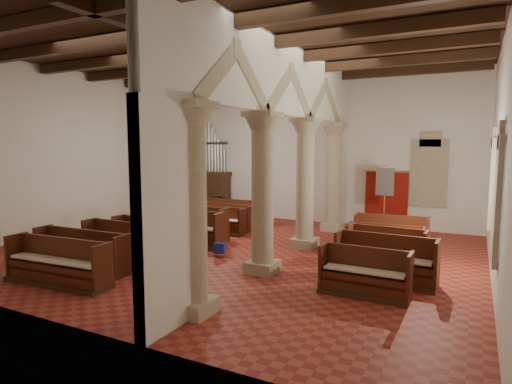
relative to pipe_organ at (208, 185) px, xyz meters
The scene contains 34 objects.
floor 7.24m from the pipe_organ, 50.71° to the right, with size 14.00×14.00×0.00m, color maroon.
ceiling 8.48m from the pipe_organ, 50.71° to the right, with size 14.00×14.00×0.00m, color #331F11.
wall_back 4.81m from the pipe_organ, ahead, with size 14.00×0.02×6.00m, color white.
wall_front 12.46m from the pipe_organ, 68.63° to the right, with size 14.00×0.02×6.00m, color white.
wall_left 6.26m from the pipe_organ, 114.44° to the right, with size 0.02×12.00×6.00m, color white.
wall_right 12.85m from the pipe_organ, 25.56° to the right, with size 0.02×12.00×6.00m, color white.
ceiling_beams 8.38m from the pipe_organ, 50.71° to the right, with size 13.80×11.80×0.30m, color #382212, non-canonical shape.
arcade 8.65m from the pipe_organ, 41.12° to the right, with size 0.90×11.90×6.00m.
window_right_a 13.47m from the pipe_organ, 31.37° to the right, with size 0.03×1.00×2.20m, color #34755A.
window_right_b 11.89m from the pipe_organ, 14.65° to the right, with size 0.03×1.00×2.20m, color #34755A.
window_back 9.55m from the pipe_organ, ahead, with size 1.00×0.03×2.20m, color #34755A.
pipe_organ is the anchor object (origin of this frame).
lectern 1.64m from the pipe_organ, 31.40° to the right, with size 0.52×0.54×1.07m.
dossal_curtain 8.01m from the pipe_organ, ahead, with size 1.80×0.07×2.17m.
processional_banner 8.49m from the pipe_organ, 11.28° to the right, with size 0.61×0.78×2.67m.
hymnal_box_a 10.33m from the pipe_organ, 72.50° to the right, with size 0.34×0.28×0.34m, color navy.
hymnal_box_b 8.94m from the pipe_organ, 58.80° to the right, with size 0.29×0.23×0.29m, color navy.
hymnal_box_c 7.71m from the pipe_organ, 53.93° to the right, with size 0.31×0.25×0.31m, color navy.
tube_heater_a 10.38m from the pipe_organ, 79.91° to the right, with size 0.11×0.11×1.09m, color white.
tube_heater_b 9.36m from the pipe_organ, 81.94° to the right, with size 0.11×0.11×1.09m, color white.
nave_pew_0 10.35m from the pipe_organ, 76.36° to the right, with size 2.84×0.91×1.08m.
nave_pew_1 9.26m from the pipe_organ, 77.44° to the right, with size 2.89×0.79×1.05m.
nave_pew_2 8.13m from the pipe_organ, 72.49° to the right, with size 3.17×0.76×1.06m.
nave_pew_3 7.18m from the pipe_organ, 69.82° to the right, with size 3.06×0.83×1.02m.
nave_pew_4 6.10m from the pipe_organ, 65.41° to the right, with size 3.10×0.90×1.14m.
nave_pew_5 5.06m from the pipe_organ, 67.23° to the right, with size 3.49×0.91×1.12m.
nave_pew_6 4.18m from the pipe_organ, 56.99° to the right, with size 3.06×0.69×0.97m.
nave_pew_7 3.60m from the pipe_organ, 47.55° to the right, with size 2.76×0.79×0.98m.
nave_pew_8 2.97m from the pipe_organ, 32.53° to the right, with size 2.96×0.80×0.99m.
aisle_pew_0 11.75m from the pipe_organ, 39.67° to the right, with size 1.94×0.73×1.04m.
aisle_pew_1 11.27m from the pipe_organ, 34.64° to the right, with size 2.36×0.84×1.14m.
aisle_pew_2 10.62m from the pipe_organ, 30.74° to the right, with size 2.03×0.86×1.14m.
aisle_pew_3 10.03m from the pipe_organ, 26.88° to the right, with size 2.08×0.75×1.04m.
aisle_pew_4 9.58m from the pipe_organ, 21.32° to the right, with size 2.17×0.90×1.14m.
Camera 1 is at (6.53, -11.05, 3.29)m, focal length 30.00 mm.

